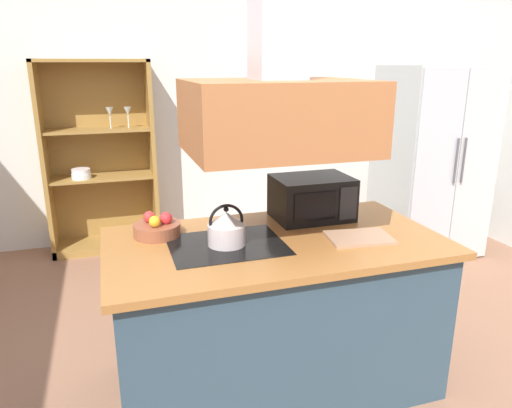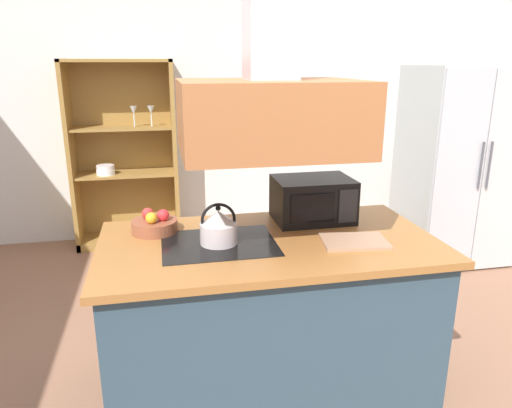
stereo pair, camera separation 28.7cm
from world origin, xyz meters
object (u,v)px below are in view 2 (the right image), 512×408
Objects in this scene: refrigerator at (456,166)px; kettle at (219,227)px; fruit_bowl at (155,224)px; cutting_board at (354,241)px; dish_cabinet at (125,165)px; microwave at (313,199)px.

kettle is at bearing -148.03° from refrigerator.
kettle reaches higher than fruit_bowl.
dish_cabinet is at bearing 116.55° from cutting_board.
fruit_bowl is at bearing -155.45° from refrigerator.
kettle reaches higher than cutting_board.
refrigerator is at bearing 24.55° from fruit_bowl.
refrigerator is at bearing -18.97° from dish_cabinet.
kettle is 0.73m from cutting_board.
dish_cabinet is 2.63m from kettle.
cutting_board is 1.11m from fruit_bowl.
kettle is at bearing -155.35° from microwave.
microwave reaches higher than fruit_bowl.
refrigerator is 3.21m from dish_cabinet.
cutting_board is at bearing -11.00° from kettle.
dish_cabinet reaches higher than fruit_bowl.
dish_cabinet is at bearing 103.96° from kettle.
kettle is 0.48× the size of microwave.
fruit_bowl reaches higher than cutting_board.
fruit_bowl is (-0.33, 0.25, -0.05)m from kettle.
dish_cabinet reaches higher than refrigerator.
microwave is 1.78× the size of fruit_bowl.
microwave reaches higher than cutting_board.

